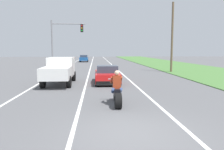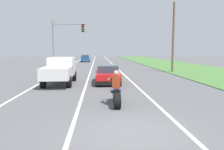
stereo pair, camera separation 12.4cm
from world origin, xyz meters
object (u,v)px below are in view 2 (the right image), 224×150
at_px(pickup_truck_left_lane_white, 60,69).
at_px(traffic_light_mast_near, 63,38).
at_px(sports_car_red, 107,75).
at_px(motorcycle_with_rider, 116,93).
at_px(distant_car_far_ahead, 85,58).

bearing_deg(pickup_truck_left_lane_white, traffic_light_mast_near, 96.85).
xyz_separation_m(sports_car_red, pickup_truck_left_lane_white, (-3.56, -0.34, 0.48)).
relative_size(motorcycle_with_rider, traffic_light_mast_near, 0.37).
bearing_deg(pickup_truck_left_lane_white, distant_car_far_ahead, 89.67).
height_order(sports_car_red, distant_car_far_ahead, distant_car_far_ahead).
bearing_deg(motorcycle_with_rider, traffic_light_mast_near, 106.36).
bearing_deg(pickup_truck_left_lane_white, sports_car_red, 5.51).
bearing_deg(traffic_light_mast_near, motorcycle_with_rider, -73.64).
bearing_deg(motorcycle_with_rider, distant_car_far_ahead, 95.17).
height_order(motorcycle_with_rider, sports_car_red, motorcycle_with_rider).
distance_m(sports_car_red, distant_car_far_ahead, 31.50).
height_order(motorcycle_with_rider, pickup_truck_left_lane_white, pickup_truck_left_lane_white).
distance_m(sports_car_red, traffic_light_mast_near, 11.14).
xyz_separation_m(traffic_light_mast_near, distant_car_far_ahead, (1.37, 21.81, -3.18)).
relative_size(traffic_light_mast_near, distant_car_far_ahead, 1.50).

